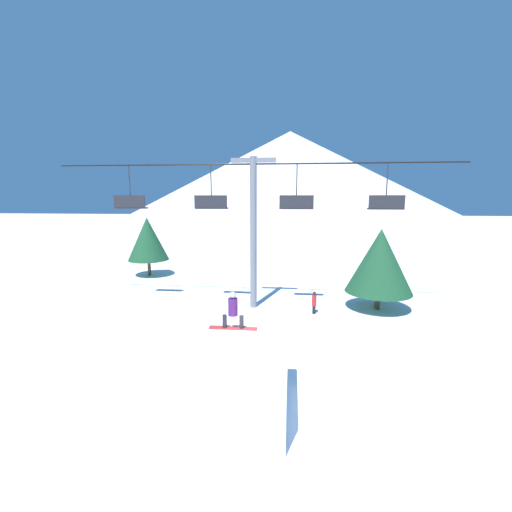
% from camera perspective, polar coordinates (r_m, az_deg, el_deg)
% --- Properties ---
extents(ground_plane, '(220.00, 220.00, 0.00)m').
position_cam_1_polar(ground_plane, '(11.05, 1.30, -24.18)').
color(ground_plane, white).
extents(mountain_ridge, '(85.93, 85.93, 22.14)m').
position_cam_1_polar(mountain_ridge, '(89.02, 5.62, 12.94)').
color(mountain_ridge, silver).
rests_on(mountain_ridge, ground_plane).
extents(snow_ramp, '(2.74, 3.29, 2.02)m').
position_cam_1_polar(snow_ramp, '(10.42, -2.82, -19.95)').
color(snow_ramp, white).
rests_on(snow_ramp, ground_plane).
extents(snowboarder, '(1.56, 0.30, 1.23)m').
position_cam_1_polar(snowboarder, '(11.01, -3.86, -9.13)').
color(snowboarder, '#B22D2D').
rests_on(snowboarder, snow_ramp).
extents(chairlift, '(21.74, 0.44, 8.30)m').
position_cam_1_polar(chairlift, '(18.69, -0.45, 6.83)').
color(chairlift, slate).
rests_on(chairlift, ground_plane).
extents(pine_tree_near, '(3.59, 3.59, 4.50)m').
position_cam_1_polar(pine_tree_near, '(19.80, 19.93, -0.76)').
color(pine_tree_near, '#4C3823').
rests_on(pine_tree_near, ground_plane).
extents(pine_tree_far, '(3.12, 3.12, 4.63)m').
position_cam_1_polar(pine_tree_far, '(28.03, -17.60, 2.75)').
color(pine_tree_far, '#4C3823').
rests_on(pine_tree_far, ground_plane).
extents(distant_skier, '(0.24, 0.24, 1.23)m').
position_cam_1_polar(distant_skier, '(18.64, 9.67, -7.52)').
color(distant_skier, black).
rests_on(distant_skier, ground_plane).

